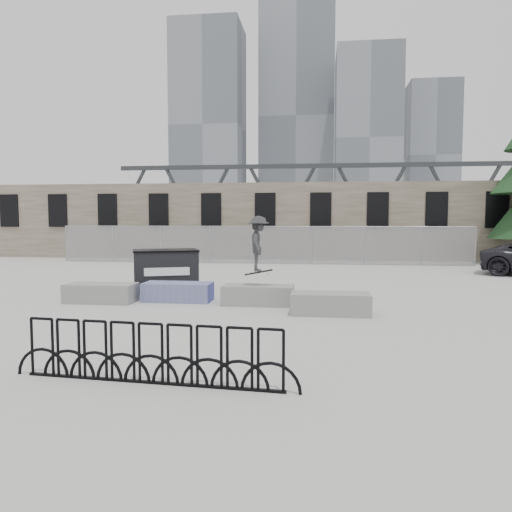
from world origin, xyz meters
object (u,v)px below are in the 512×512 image
at_px(planter_offset, 330,303).
at_px(skateboarder, 259,244).
at_px(dumpster, 166,270).
at_px(planter_center_left, 178,291).
at_px(planter_far_left, 101,292).
at_px(planter_center_right, 258,294).
at_px(bike_rack, 151,355).

xyz_separation_m(planter_offset, skateboarder, (-2.00, 1.22, 1.43)).
bearing_deg(dumpster, planter_offset, -53.27).
bearing_deg(planter_center_left, planter_offset, -18.43).
height_order(planter_center_left, skateboarder, skateboarder).
height_order(planter_far_left, skateboarder, skateboarder).
relative_size(planter_center_left, planter_center_right, 1.00).
bearing_deg(bike_rack, planter_offset, 64.33).
bearing_deg(planter_center_left, dumpster, 116.88).
relative_size(planter_offset, bike_rack, 0.45).
height_order(planter_center_left, planter_center_right, same).
bearing_deg(planter_offset, dumpster, 147.95).
bearing_deg(skateboarder, planter_far_left, 86.56).
height_order(planter_center_right, bike_rack, bike_rack).
relative_size(planter_far_left, dumpster, 0.82).
distance_m(dumpster, skateboarder, 4.14).
bearing_deg(planter_offset, planter_far_left, 171.53).
xyz_separation_m(planter_center_left, planter_offset, (4.43, -1.47, 0.00)).
xyz_separation_m(bike_rack, skateboarder, (0.76, 6.95, 1.28)).
distance_m(dumpster, bike_rack, 9.48).
distance_m(planter_far_left, dumpster, 2.71).
bearing_deg(planter_center_right, planter_center_left, 172.86).
xyz_separation_m(planter_center_right, planter_offset, (2.01, -1.17, 0.00)).
height_order(planter_center_left, planter_offset, same).
xyz_separation_m(planter_far_left, planter_offset, (6.59, -0.98, 0.00)).
height_order(planter_far_left, planter_center_right, same).
relative_size(bike_rack, skateboarder, 2.67).
bearing_deg(planter_far_left, dumpster, 63.45).
height_order(planter_center_right, skateboarder, skateboarder).
height_order(planter_offset, dumpster, dumpster).
distance_m(planter_offset, dumpster, 6.37).
bearing_deg(planter_center_right, skateboarder, 80.51).
bearing_deg(planter_offset, bike_rack, -115.67).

